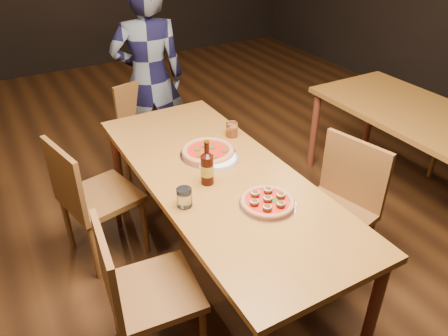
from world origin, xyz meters
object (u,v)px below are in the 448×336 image
water_glass (184,197)px  diner (149,80)px  table_main (220,185)px  beer_bottle (207,169)px  chair_main_e (330,214)px  pizza_margherita (208,152)px  chair_main_nw (154,290)px  chair_end (153,134)px  plate_stack (216,159)px  pizza_meatball (268,202)px  amber_glass (232,129)px  chair_main_sw (101,195)px  table_right (442,132)px

water_glass → diner: diner is taller
table_main → beer_bottle: size_ratio=7.74×
chair_main_e → pizza_margherita: 0.83m
diner → chair_main_nw: bearing=82.3°
chair_end → diner: bearing=55.2°
plate_stack → pizza_meatball: bearing=-88.2°
pizza_margherita → diner: size_ratio=0.21×
table_main → amber_glass: size_ratio=20.60×
chair_main_sw → beer_bottle: (0.47, -0.59, 0.38)m
pizza_meatball → pizza_margherita: size_ratio=0.86×
pizza_margherita → amber_glass: 0.29m
table_main → chair_end: 1.25m
chair_main_nw → pizza_margherita: 0.91m
chair_end → pizza_meatball: size_ratio=2.95×
plate_stack → amber_glass: bearing=43.5°
table_right → chair_main_e: chair_main_e is taller
chair_main_sw → chair_main_e: chair_main_e is taller
chair_main_nw → pizza_meatball: 0.72m
chair_main_e → pizza_margherita: size_ratio=2.72×
table_main → plate_stack: (0.06, 0.14, 0.08)m
chair_main_e → plate_stack: bearing=-145.9°
chair_main_sw → chair_main_e: (1.15, -0.89, 0.01)m
table_main → amber_glass: amber_glass is taller
chair_main_nw → chair_end: size_ratio=1.04×
chair_main_sw → chair_main_nw: bearing=167.4°
amber_glass → chair_end: bearing=106.0°
chair_main_e → pizza_meatball: bearing=-98.9°
plate_stack → water_glass: size_ratio=2.55×
beer_bottle → diner: diner is taller
table_main → chair_main_e: (0.57, -0.34, -0.21)m
chair_main_nw → chair_end: bearing=-16.0°
beer_bottle → chair_main_sw: bearing=128.6°
chair_main_sw → beer_bottle: beer_bottle is taller
beer_bottle → amber_glass: bearing=45.9°
water_glass → diner: (0.45, 1.62, 0.02)m
chair_end → pizza_margherita: 1.05m
diner → chair_main_e: bearing=117.3°
table_right → plate_stack: 1.68m
chair_main_sw → pizza_margherita: 0.76m
table_right → chair_end: (-1.64, 1.42, -0.24)m
beer_bottle → diner: bearing=80.6°
pizza_margherita → pizza_meatball: bearing=-87.5°
chair_main_nw → chair_end: 1.70m
table_right → amber_glass: (-1.40, 0.57, 0.12)m
chair_main_nw → plate_stack: bearing=-45.8°
chair_end → water_glass: (-0.36, -1.39, 0.36)m
diner → amber_glass: bearing=112.0°
plate_stack → beer_bottle: 0.25m
chair_end → beer_bottle: 1.34m
plate_stack → beer_bottle: (-0.16, -0.18, 0.08)m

